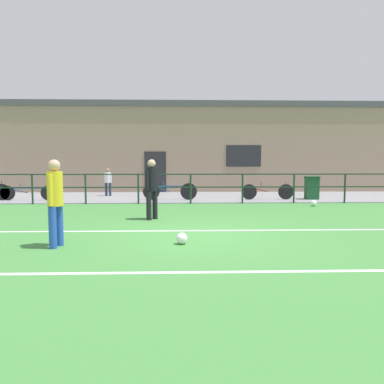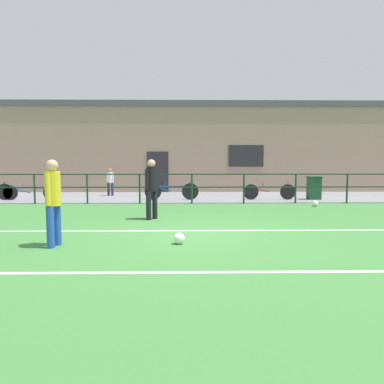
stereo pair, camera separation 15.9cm
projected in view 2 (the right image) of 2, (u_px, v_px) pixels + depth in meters
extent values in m
cube|color=#42843D|center=(196.00, 236.00, 8.39)|extent=(60.00, 44.00, 0.04)
cube|color=white|center=(196.00, 231.00, 8.86)|extent=(36.00, 0.11, 0.00)
cube|color=white|center=(202.00, 272.00, 5.58)|extent=(36.00, 0.11, 0.00)
cube|color=gray|center=(191.00, 197.00, 16.86)|extent=(48.00, 5.00, 0.02)
cylinder|color=#193823|center=(35.00, 189.00, 14.22)|extent=(0.07, 0.07, 1.15)
cylinder|color=#193823|center=(87.00, 189.00, 14.25)|extent=(0.07, 0.07, 1.15)
cylinder|color=#193823|center=(140.00, 189.00, 14.28)|extent=(0.07, 0.07, 1.15)
cylinder|color=#193823|center=(192.00, 189.00, 14.32)|extent=(0.07, 0.07, 1.15)
cylinder|color=#193823|center=(244.00, 189.00, 14.35)|extent=(0.07, 0.07, 1.15)
cylinder|color=#193823|center=(296.00, 189.00, 14.38)|extent=(0.07, 0.07, 1.15)
cylinder|color=#193823|center=(347.00, 188.00, 14.42)|extent=(0.07, 0.07, 1.15)
cube|color=#193823|center=(192.00, 174.00, 14.27)|extent=(36.00, 0.04, 0.04)
cube|color=#193823|center=(192.00, 187.00, 14.31)|extent=(36.00, 0.04, 0.04)
cube|color=gray|center=(190.00, 150.00, 20.35)|extent=(28.00, 2.40, 4.40)
cube|color=#232328|center=(158.00, 172.00, 19.21)|extent=(1.10, 0.04, 2.10)
cube|color=#232328|center=(246.00, 156.00, 19.22)|extent=(1.80, 0.04, 1.10)
cube|color=#4C4C51|center=(190.00, 107.00, 20.15)|extent=(28.00, 2.56, 0.30)
cylinder|color=black|center=(149.00, 206.00, 10.42)|extent=(0.15, 0.15, 0.80)
cylinder|color=black|center=(155.00, 205.00, 10.62)|extent=(0.15, 0.15, 0.80)
cylinder|color=black|center=(152.00, 179.00, 10.46)|extent=(0.30, 0.30, 0.66)
sphere|color=tan|center=(151.00, 163.00, 10.42)|extent=(0.23, 0.23, 0.23)
cylinder|color=black|center=(147.00, 180.00, 10.32)|extent=(0.10, 0.10, 0.59)
cylinder|color=black|center=(156.00, 180.00, 10.60)|extent=(0.10, 0.10, 0.59)
cylinder|color=blue|center=(57.00, 225.00, 7.33)|extent=(0.15, 0.15, 0.80)
cylinder|color=blue|center=(50.00, 227.00, 7.09)|extent=(0.15, 0.15, 0.80)
cylinder|color=gold|center=(53.00, 189.00, 7.15)|extent=(0.30, 0.30, 0.66)
sphere|color=tan|center=(52.00, 165.00, 7.11)|extent=(0.23, 0.23, 0.23)
cylinder|color=gold|center=(58.00, 189.00, 7.33)|extent=(0.10, 0.10, 0.59)
cylinder|color=gold|center=(48.00, 190.00, 6.98)|extent=(0.10, 0.10, 0.59)
sphere|color=white|center=(179.00, 238.00, 7.45)|extent=(0.23, 0.23, 0.23)
sphere|color=white|center=(315.00, 203.00, 13.48)|extent=(0.21, 0.21, 0.21)
cylinder|color=#232D4C|center=(112.00, 189.00, 17.27)|extent=(0.11, 0.11, 0.60)
cylinder|color=#232D4C|center=(108.00, 189.00, 17.30)|extent=(0.11, 0.11, 0.60)
cylinder|color=white|center=(110.00, 177.00, 17.23)|extent=(0.22, 0.22, 0.50)
sphere|color=#A37556|center=(110.00, 170.00, 17.21)|extent=(0.17, 0.17, 0.17)
cylinder|color=white|center=(113.00, 178.00, 17.21)|extent=(0.08, 0.08, 0.45)
cylinder|color=white|center=(107.00, 178.00, 17.26)|extent=(0.08, 0.08, 0.45)
cylinder|color=black|center=(153.00, 192.00, 15.50)|extent=(0.69, 0.04, 0.69)
cylinder|color=black|center=(190.00, 191.00, 15.53)|extent=(0.69, 0.04, 0.69)
cube|color=#234C99|center=(172.00, 186.00, 15.50)|extent=(1.21, 0.04, 0.04)
cube|color=#234C99|center=(162.00, 189.00, 15.50)|extent=(0.75, 0.03, 0.25)
cylinder|color=#234C99|center=(165.00, 184.00, 15.48)|extent=(0.03, 0.03, 0.20)
cylinder|color=#234C99|center=(190.00, 184.00, 15.50)|extent=(0.03, 0.03, 0.28)
cylinder|color=black|center=(10.00, 193.00, 15.41)|extent=(0.60, 0.04, 0.60)
cylinder|color=black|center=(50.00, 193.00, 15.44)|extent=(0.60, 0.04, 0.60)
cube|color=#234C99|center=(30.00, 188.00, 15.41)|extent=(1.28, 0.04, 0.04)
cube|color=#234C99|center=(20.00, 190.00, 15.41)|extent=(0.81, 0.03, 0.22)
cylinder|color=#234C99|center=(23.00, 186.00, 15.39)|extent=(0.03, 0.03, 0.20)
cylinder|color=#234C99|center=(50.00, 186.00, 15.41)|extent=(0.03, 0.03, 0.28)
cylinder|color=black|center=(5.00, 192.00, 15.40)|extent=(0.68, 0.04, 0.68)
cylinder|color=black|center=(4.00, 185.00, 15.38)|extent=(0.03, 0.03, 0.28)
cylinder|color=black|center=(251.00, 192.00, 15.57)|extent=(0.64, 0.04, 0.64)
cylinder|color=black|center=(288.00, 192.00, 15.60)|extent=(0.64, 0.04, 0.64)
cube|color=maroon|center=(269.00, 187.00, 15.57)|extent=(1.21, 0.04, 0.04)
cube|color=maroon|center=(260.00, 189.00, 15.57)|extent=(0.76, 0.03, 0.23)
cylinder|color=maroon|center=(263.00, 185.00, 15.56)|extent=(0.03, 0.03, 0.20)
cylinder|color=maroon|center=(288.00, 185.00, 15.58)|extent=(0.03, 0.03, 0.28)
cube|color=#194C28|center=(314.00, 189.00, 15.68)|extent=(0.51, 0.43, 0.89)
cube|color=#143D20|center=(314.00, 177.00, 15.64)|extent=(0.54, 0.46, 0.08)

